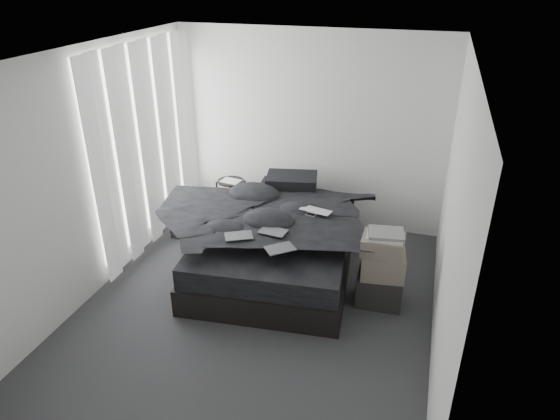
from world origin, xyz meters
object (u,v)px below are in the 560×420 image
(bed, at_px, (277,256))
(laptop, at_px, (314,206))
(side_stand, at_px, (232,203))
(box_lower, at_px, (379,288))

(bed, distance_m, laptop, 0.80)
(laptop, bearing_deg, side_stand, 162.30)
(bed, height_order, side_stand, side_stand)
(bed, relative_size, side_stand, 3.47)
(side_stand, bearing_deg, laptop, -30.05)
(laptop, relative_size, side_stand, 0.56)
(laptop, height_order, box_lower, laptop)
(box_lower, bearing_deg, side_stand, 151.21)
(laptop, xyz_separation_m, box_lower, (0.84, -0.42, -0.66))
(bed, relative_size, laptop, 6.24)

